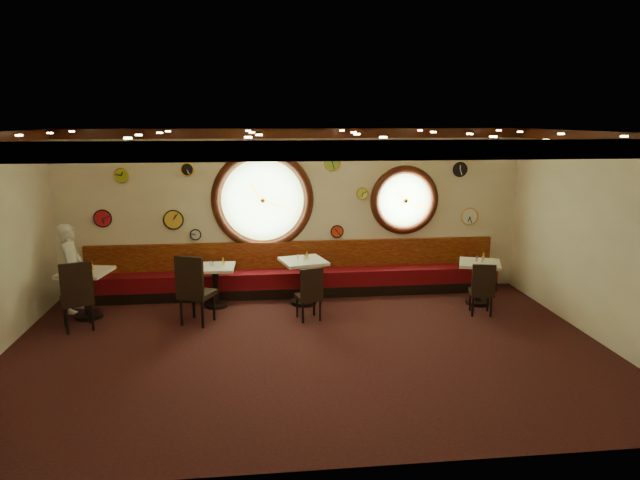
{
  "coord_description": "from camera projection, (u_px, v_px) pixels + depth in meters",
  "views": [
    {
      "loc": [
        -0.72,
        -7.98,
        3.39
      ],
      "look_at": [
        0.27,
        0.8,
        1.5
      ],
      "focal_mm": 32.0,
      "sensor_mm": 36.0,
      "label": 1
    }
  ],
  "objects": [
    {
      "name": "wall_clock_8",
      "position": [
        460.0,
        169.0,
        11.28
      ],
      "size": [
        0.28,
        0.03,
        0.28
      ],
      "primitive_type": "cylinder",
      "rotation": [
        1.57,
        0.0,
        0.0
      ],
      "color": "black",
      "rests_on": "wall_back"
    },
    {
      "name": "wall_clock_6",
      "position": [
        337.0,
        231.0,
        11.26
      ],
      "size": [
        0.24,
        0.03,
        0.24
      ],
      "primitive_type": "cylinder",
      "rotation": [
        1.57,
        0.0,
        0.0
      ],
      "color": "red",
      "rests_on": "wall_back"
    },
    {
      "name": "molding_right",
      "position": [
        608.0,
        138.0,
        8.38
      ],
      "size": [
        0.1,
        6.0,
        0.18
      ],
      "primitive_type": "cube",
      "color": "black",
      "rests_on": "wall_back"
    },
    {
      "name": "table_d",
      "position": [
        479.0,
        278.0,
        10.54
      ],
      "size": [
        0.94,
        0.94,
        0.8
      ],
      "color": "black",
      "rests_on": "floor"
    },
    {
      "name": "wall_front",
      "position": [
        337.0,
        315.0,
        5.29
      ],
      "size": [
        9.0,
        0.02,
        3.2
      ],
      "primitive_type": "cube",
      "color": "beige",
      "rests_on": "floor"
    },
    {
      "name": "porthole_right_frame",
      "position": [
        404.0,
        200.0,
        11.3
      ],
      "size": [
        1.38,
        0.18,
        1.38
      ],
      "primitive_type": "torus",
      "rotation": [
        1.57,
        0.0,
        0.0
      ],
      "color": "black",
      "rests_on": "wall_back"
    },
    {
      "name": "floor",
      "position": [
        308.0,
        349.0,
        8.54
      ],
      "size": [
        9.0,
        6.0,
        0.0
      ],
      "primitive_type": "cube",
      "color": "black",
      "rests_on": "ground"
    },
    {
      "name": "chair_d",
      "position": [
        482.0,
        286.0,
        9.9
      ],
      "size": [
        0.47,
        0.47,
        0.58
      ],
      "rotation": [
        0.0,
        0.0,
        -0.23
      ],
      "color": "black",
      "rests_on": "floor"
    },
    {
      "name": "porthole_right_glass",
      "position": [
        404.0,
        200.0,
        11.31
      ],
      "size": [
        1.1,
        0.02,
        1.1
      ],
      "primitive_type": "cylinder",
      "rotation": [
        1.57,
        0.0,
        0.0
      ],
      "color": "#83B36B",
      "rests_on": "wall_back"
    },
    {
      "name": "chair_c",
      "position": [
        310.0,
        290.0,
        9.64
      ],
      "size": [
        0.48,
        0.48,
        0.58
      ],
      "rotation": [
        0.0,
        0.0,
        0.24
      ],
      "color": "black",
      "rests_on": "floor"
    },
    {
      "name": "wall_clock_2",
      "position": [
        363.0,
        193.0,
        11.16
      ],
      "size": [
        0.22,
        0.03,
        0.22
      ],
      "primitive_type": "cylinder",
      "rotation": [
        1.57,
        0.0,
        0.0
      ],
      "color": "#D1DE4A",
      "rests_on": "wall_back"
    },
    {
      "name": "table_b",
      "position": [
        216.0,
        281.0,
        10.4
      ],
      "size": [
        0.72,
        0.72,
        0.76
      ],
      "color": "black",
      "rests_on": "floor"
    },
    {
      "name": "condiment_d_bottle",
      "position": [
        483.0,
        256.0,
        10.61
      ],
      "size": [
        0.04,
        0.04,
        0.14
      ],
      "primitive_type": "cylinder",
      "color": "#CA842F",
      "rests_on": "table_d"
    },
    {
      "name": "banquette_back",
      "position": [
        294.0,
        255.0,
        11.24
      ],
      "size": [
        8.0,
        0.1,
        0.55
      ],
      "primitive_type": "cube",
      "color": "#5B0708",
      "rests_on": "wall_back"
    },
    {
      "name": "wall_back",
      "position": [
        294.0,
        212.0,
        11.12
      ],
      "size": [
        9.0,
        0.02,
        3.2
      ],
      "primitive_type": "cube",
      "color": "beige",
      "rests_on": "floor"
    },
    {
      "name": "chair_b",
      "position": [
        193.0,
        285.0,
        9.41
      ],
      "size": [
        0.67,
        0.67,
        0.74
      ],
      "rotation": [
        0.0,
        0.0,
        -0.43
      ],
      "color": "black",
      "rests_on": "floor"
    },
    {
      "name": "banquette_base",
      "position": [
        295.0,
        290.0,
        11.16
      ],
      "size": [
        8.0,
        0.55,
        0.2
      ],
      "primitive_type": "cube",
      "color": "black",
      "rests_on": "floor"
    },
    {
      "name": "wall_clock_0",
      "position": [
        469.0,
        216.0,
        11.5
      ],
      "size": [
        0.34,
        0.03,
        0.34
      ],
      "primitive_type": "cylinder",
      "rotation": [
        1.57,
        0.0,
        0.0
      ],
      "color": "white",
      "rests_on": "wall_back"
    },
    {
      "name": "molding_back",
      "position": [
        293.0,
        133.0,
        10.76
      ],
      "size": [
        9.0,
        0.1,
        0.18
      ],
      "primitive_type": "cube",
      "color": "black",
      "rests_on": "wall_back"
    },
    {
      "name": "condiment_b_bottle",
      "position": [
        223.0,
        261.0,
        10.41
      ],
      "size": [
        0.05,
        0.05,
        0.14
      ],
      "primitive_type": "cylinder",
      "color": "gold",
      "rests_on": "table_b"
    },
    {
      "name": "banquette_seat",
      "position": [
        295.0,
        277.0,
        11.11
      ],
      "size": [
        8.0,
        0.55,
        0.3
      ],
      "primitive_type": "cube",
      "color": "#56070F",
      "rests_on": "banquette_base"
    },
    {
      "name": "molding_front",
      "position": [
        337.0,
        151.0,
        5.02
      ],
      "size": [
        9.0,
        0.1,
        0.18
      ],
      "primitive_type": "cube",
      "color": "black",
      "rests_on": "wall_back"
    },
    {
      "name": "wall_clock_4",
      "position": [
        174.0,
        220.0,
        10.85
      ],
      "size": [
        0.36,
        0.03,
        0.36
      ],
      "primitive_type": "cylinder",
      "rotation": [
        1.57,
        0.0,
        0.0
      ],
      "color": "gold",
      "rests_on": "wall_back"
    },
    {
      "name": "condiment_c_salt",
      "position": [
        298.0,
        257.0,
        10.51
      ],
      "size": [
        0.03,
        0.03,
        0.09
      ],
      "primitive_type": "cylinder",
      "color": "silver",
      "rests_on": "table_c"
    },
    {
      "name": "condiment_b_salt",
      "position": [
        210.0,
        263.0,
        10.37
      ],
      "size": [
        0.03,
        0.03,
        0.09
      ],
      "primitive_type": "cylinder",
      "color": "silver",
      "rests_on": "table_b"
    },
    {
      "name": "condiment_d_pepper",
      "position": [
        483.0,
        260.0,
        10.42
      ],
      "size": [
        0.04,
        0.04,
        0.11
      ],
      "primitive_type": "cylinder",
      "color": "silver",
      "rests_on": "table_d"
    },
    {
      "name": "wall_clock_7",
      "position": [
        196.0,
        235.0,
        10.96
      ],
      "size": [
        0.2,
        0.03,
        0.2
      ],
      "primitive_type": "cylinder",
      "rotation": [
        1.57,
        0.0,
        0.0
      ],
      "color": "silver",
      "rests_on": "wall_back"
    },
    {
      "name": "table_a",
      "position": [
        87.0,
        288.0,
        9.8
      ],
      "size": [
        0.89,
        0.89,
        0.84
      ],
      "color": "black",
      "rests_on": "floor"
    },
    {
      "name": "chair_a",
      "position": [
        77.0,
        292.0,
        9.15
      ],
      "size": [
        0.63,
        0.63,
        0.72
      ],
      "rotation": [
        0.0,
        0.0,
        0.38
      ],
      "color": "black",
      "rests_on": "floor"
    },
    {
      "name": "condiment_d_salt",
      "position": [
        477.0,
        259.0,
        10.5
      ],
      "size": [
        0.04,
        0.04,
        0.11
      ],
      "primitive_type": "cylinder",
      "color": "silver",
      "rests_on": "table_d"
    },
    {
      "name": "table_c",
      "position": [
        303.0,
        276.0,
        10.53
      ],
      "size": [
        0.93,
        0.93,
        0.84
      ],
      "color": "black",
      "rests_on": "floor"
    },
    {
      "name": "condiment_a_salt",
      "position": [
        80.0,
        267.0,
        9.81
      ],
      "size": [
        0.03,
        0.03,
        0.09
      ],
      "primitive_type": "cylinder",
      "color": "silver",
      "rests_on": "table_a"
    },
    {
      "name": "porthole_left_frame",
      "position": [
        263.0,
        200.0,
        10.98
      ],
      "size": [
        1.98,
        0.18,
        1.98
      ],
      "primitive_type": "torus",
      "rotation": [
        1.57,
        0.0,
        0.0
      ],
      "color": "black",
      "rests_on": "wall_back"
    },
    {
      "name": "wall_clock_9",
      "position": [
        187.0,
        169.0,
        10.68
      ],
      "size": [
        0.24,
        0.03,
        0.24
      ],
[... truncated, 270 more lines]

